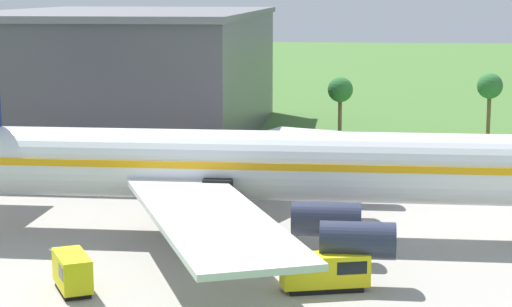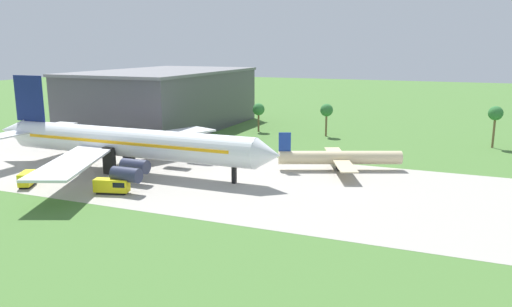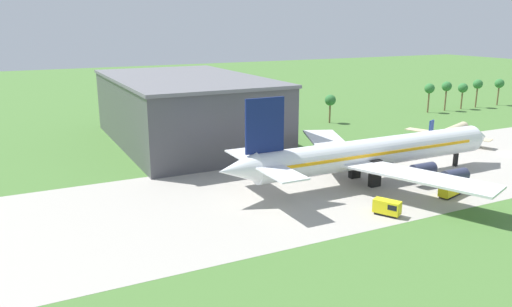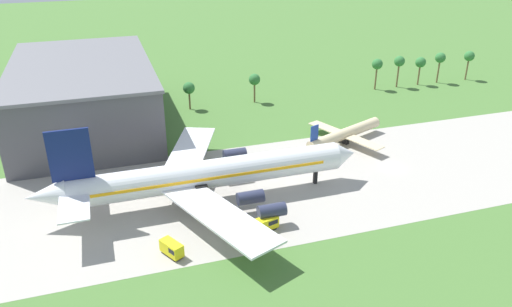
{
  "view_description": "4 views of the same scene",
  "coord_description": "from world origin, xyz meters",
  "px_view_note": "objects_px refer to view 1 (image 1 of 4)",
  "views": [
    {
      "loc": [
        -35.55,
        -78.01,
        20.67
      ],
      "look_at": [
        -43.79,
        -1.56,
        7.11
      ],
      "focal_mm": 65.0,
      "sensor_mm": 36.0,
      "label": 1
    },
    {
      "loc": [
        17.79,
        -84.18,
        25.49
      ],
      "look_at": [
        -15.93,
        -1.56,
        6.11
      ],
      "focal_mm": 35.0,
      "sensor_mm": 36.0,
      "label": 2
    },
    {
      "loc": [
        -110.73,
        -79.51,
        32.08
      ],
      "look_at": [
        -71.65,
        -1.56,
        9.07
      ],
      "focal_mm": 35.0,
      "sensor_mm": 36.0,
      "label": 3
    },
    {
      "loc": [
        -62.67,
        -90.12,
        53.3
      ],
      "look_at": [
        -32.05,
        5.0,
        6.0
      ],
      "focal_mm": 35.0,
      "sensor_mm": 36.0,
      "label": 4
    }
  ],
  "objects_px": {
    "jet_airliner": "(241,166)",
    "terminal_building": "(127,75)",
    "baggage_tug": "(327,271)",
    "fuel_truck": "(73,272)"
  },
  "relations": [
    {
      "from": "jet_airliner",
      "to": "terminal_building",
      "type": "distance_m",
      "value": 56.12
    },
    {
      "from": "jet_airliner",
      "to": "terminal_building",
      "type": "height_order",
      "value": "jet_airliner"
    },
    {
      "from": "baggage_tug",
      "to": "terminal_building",
      "type": "bearing_deg",
      "value": 114.9
    },
    {
      "from": "fuel_truck",
      "to": "jet_airliner",
      "type": "bearing_deg",
      "value": 59.7
    },
    {
      "from": "fuel_truck",
      "to": "terminal_building",
      "type": "height_order",
      "value": "terminal_building"
    },
    {
      "from": "jet_airliner",
      "to": "fuel_truck",
      "type": "height_order",
      "value": "jet_airliner"
    },
    {
      "from": "fuel_truck",
      "to": "terminal_building",
      "type": "distance_m",
      "value": 69.49
    },
    {
      "from": "jet_airliner",
      "to": "baggage_tug",
      "type": "height_order",
      "value": "jet_airliner"
    },
    {
      "from": "jet_airliner",
      "to": "fuel_truck",
      "type": "xyz_separation_m",
      "value": [
        -9.69,
        -16.58,
        -4.59
      ]
    },
    {
      "from": "jet_airliner",
      "to": "terminal_building",
      "type": "relative_size",
      "value": 1.11
    }
  ]
}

